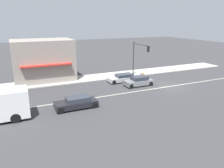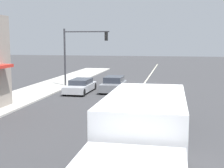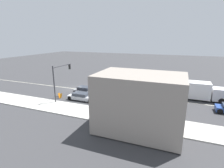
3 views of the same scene
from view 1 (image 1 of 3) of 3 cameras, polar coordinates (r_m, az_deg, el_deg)
name	(u,v)px [view 1 (image 1 of 3)]	position (r m, az deg, el deg)	size (l,w,h in m)	color
ground_plane	(37,106)	(25.19, -19.01, -5.57)	(160.00, 160.00, 0.00)	#38383A
sidewalk_right	(26,85)	(33.69, -21.54, -0.25)	(4.00, 73.00, 0.12)	#B2AFA8
lane_marking_center	(170,86)	(31.97, 14.86, -0.60)	(0.16, 60.00, 0.01)	beige
building_corner_store	(43,60)	(35.22, -17.50, 6.03)	(6.48, 8.84, 6.11)	gray
traffic_signal_main	(138,54)	(35.06, 6.83, 7.82)	(4.59, 0.34, 5.60)	#333338
pedestrian	(71,75)	(33.94, -10.57, 2.39)	(0.34, 0.34, 1.67)	#282D42
warning_aframe_sign	(142,75)	(35.62, 7.94, 2.21)	(0.45, 0.53, 0.84)	orange
sedan_silver	(123,78)	(33.21, 2.93, 1.60)	(1.85, 4.56, 1.18)	#B7BABF
sedan_dark	(76,103)	(23.53, -9.26, -4.82)	(1.87, 4.45, 1.24)	black
suv_grey	(139,81)	(31.33, 6.94, 0.72)	(1.85, 4.03, 1.36)	slate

